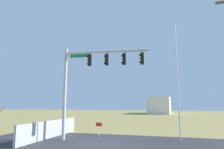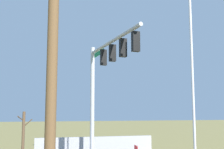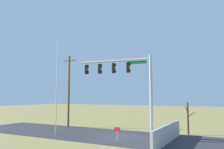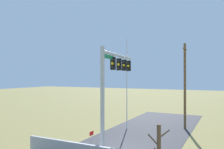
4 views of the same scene
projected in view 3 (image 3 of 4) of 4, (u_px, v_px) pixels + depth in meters
The scene contains 9 objects.
ground_plane at pixel (119, 137), 21.22m from camera, with size 160.00×160.00×0.00m, color olive.
road_surface at pixel (84, 133), 23.10m from camera, with size 28.00×8.00×0.01m, color #2D2D33.
sidewalk_corner at pixel (163, 141), 19.04m from camera, with size 6.00×6.00×0.01m, color #B7B5AD.
retaining_fence at pixel (168, 134), 18.37m from camera, with size 0.20×8.40×1.46m, color #A8A8AD.
signal_mast at pixel (127, 79), 20.85m from camera, with size 7.14×1.13×7.56m.
flagpole at pixel (57, 87), 22.41m from camera, with size 0.10×0.10×9.56m, color silver.
utility_pole at pixel (69, 90), 28.53m from camera, with size 1.90×0.26×9.03m.
bare_tree at pixel (188, 118), 22.44m from camera, with size 1.27×1.02×3.23m.
open_sign at pixel (117, 131), 18.70m from camera, with size 0.56×0.04×1.22m.
Camera 3 is at (9.65, -19.46, 3.72)m, focal length 35.86 mm.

